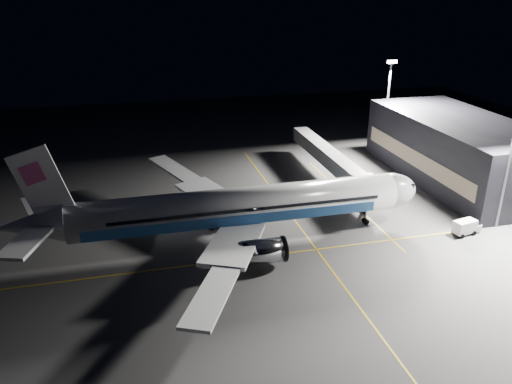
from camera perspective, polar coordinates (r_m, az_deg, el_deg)
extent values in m
plane|color=#4C4C4F|center=(75.22, -1.88, -5.32)|extent=(200.00, 200.00, 0.00)
cube|color=gold|center=(77.69, 5.37, -4.46)|extent=(0.25, 80.00, 0.01)
cube|color=gold|center=(70.10, -0.81, -7.55)|extent=(70.00, 0.25, 0.01)
cube|color=gold|center=(90.29, 10.49, -0.75)|extent=(0.25, 40.00, 0.01)
cylinder|color=silver|center=(72.89, -1.93, -1.64)|extent=(48.00, 5.60, 5.60)
ellipsoid|color=silver|center=(80.96, 14.90, 0.12)|extent=(8.96, 5.60, 5.60)
cube|color=black|center=(81.70, 16.39, 0.92)|extent=(2.20, 3.40, 0.90)
cone|color=silver|center=(72.92, -24.42, -3.53)|extent=(9.00, 5.49, 5.49)
cube|color=#21529A|center=(75.57, -3.11, -1.50)|extent=(42.24, 0.25, 1.50)
cube|color=#21529A|center=(70.62, -2.23, -3.28)|extent=(42.24, 0.25, 1.50)
cube|color=silver|center=(80.33, -4.88, -0.58)|extent=(11.36, 15.23, 1.53)
cube|color=silver|center=(66.12, -2.55, -5.88)|extent=(11.36, 15.23, 1.53)
cube|color=silver|center=(91.06, -9.32, 2.63)|extent=(8.57, 13.22, 1.31)
cube|color=silver|center=(54.41, -5.08, -11.77)|extent=(8.57, 13.22, 1.31)
cube|color=silver|center=(77.39, -23.52, -1.65)|extent=(6.20, 9.67, 0.45)
cube|color=silver|center=(68.09, -24.69, -5.14)|extent=(6.20, 9.67, 0.45)
cube|color=white|center=(70.29, -23.35, 0.96)|extent=(7.53, 0.40, 10.28)
cube|color=#D2478E|center=(69.98, -24.17, 1.96)|extent=(3.22, 0.55, 3.22)
cylinder|color=#B7B7BF|center=(82.29, -2.43, -0.81)|extent=(5.60, 3.40, 3.40)
cylinder|color=#B7B7BF|center=(66.56, 0.79, -6.79)|extent=(5.60, 3.40, 3.40)
cylinder|color=#9999A0|center=(81.00, 12.44, -2.76)|extent=(0.26, 0.26, 2.50)
cylinder|color=black|center=(81.33, 12.39, -3.27)|extent=(0.90, 0.70, 0.90)
cylinder|color=#9999A0|center=(77.95, -4.73, -3.31)|extent=(0.26, 0.26, 2.50)
cylinder|color=#9999A0|center=(70.41, -3.53, -6.29)|extent=(0.26, 0.26, 2.50)
cylinder|color=black|center=(78.25, -4.71, -3.77)|extent=(1.10, 1.60, 1.10)
cylinder|color=black|center=(70.75, -3.52, -6.78)|extent=(1.10, 1.60, 1.10)
cube|color=black|center=(103.34, 22.08, 4.49)|extent=(18.00, 40.00, 12.00)
cube|color=brown|center=(98.68, 17.71, 3.68)|extent=(0.15, 36.00, 3.00)
cube|color=#B2B2B7|center=(97.25, 8.29, 4.01)|extent=(3.00, 33.90, 2.80)
cube|color=#B2B2B7|center=(83.74, 12.31, 0.62)|extent=(3.60, 3.20, 3.40)
cylinder|color=#9999A0|center=(84.91, 12.14, -1.29)|extent=(0.70, 0.70, 3.10)
cylinder|color=black|center=(84.66, 12.34, -2.27)|extent=(0.70, 0.30, 0.70)
cylinder|color=black|center=(86.12, 11.82, -1.79)|extent=(0.70, 0.30, 0.70)
cylinder|color=#59595E|center=(113.79, 14.70, 9.07)|extent=(0.44, 0.44, 20.00)
cube|color=#59595E|center=(111.96, 15.23, 14.19)|extent=(2.40, 0.50, 0.80)
cube|color=white|center=(111.65, 15.32, 14.16)|extent=(2.20, 0.15, 0.60)
cylinder|color=#59595E|center=(83.78, 26.85, 2.58)|extent=(0.44, 0.44, 20.00)
cube|color=silver|center=(82.10, 22.76, -3.65)|extent=(3.76, 2.39, 1.92)
cube|color=silver|center=(83.79, 23.68, -3.67)|extent=(1.69, 1.90, 1.05)
cube|color=black|center=(83.61, 23.73, -3.40)|extent=(1.31, 1.66, 0.44)
cylinder|color=black|center=(83.90, 22.78, -3.85)|extent=(0.73, 0.35, 0.70)
cylinder|color=black|center=(82.85, 23.69, -4.34)|extent=(0.73, 0.35, 0.70)
cylinder|color=black|center=(82.20, 21.62, -4.21)|extent=(0.73, 0.35, 0.70)
cylinder|color=black|center=(81.14, 22.53, -4.72)|extent=(0.73, 0.35, 0.70)
cube|color=black|center=(86.14, -10.50, -1.32)|extent=(3.01, 2.26, 1.24)
cube|color=black|center=(85.83, -10.54, -0.84)|extent=(1.35, 1.35, 0.67)
sphere|color=#FFF2CC|center=(85.23, -10.68, -1.60)|extent=(0.29, 0.29, 0.29)
sphere|color=#FFF2CC|center=(85.51, -9.97, -1.46)|extent=(0.29, 0.29, 0.29)
cylinder|color=black|center=(87.44, -10.04, -1.27)|extent=(0.71, 0.40, 0.67)
cylinder|color=black|center=(85.77, -9.64, -1.73)|extent=(0.71, 0.40, 0.67)
cylinder|color=black|center=(86.94, -11.30, -1.52)|extent=(0.71, 0.40, 0.67)
cylinder|color=black|center=(85.25, -10.93, -1.98)|extent=(0.71, 0.40, 0.67)
cone|color=#FC570A|center=(83.86, -8.13, -2.25)|extent=(0.39, 0.39, 0.58)
cone|color=#FC570A|center=(83.46, -6.27, -2.30)|extent=(0.35, 0.35, 0.53)
cone|color=#FC570A|center=(86.61, -8.98, -1.50)|extent=(0.34, 0.34, 0.51)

